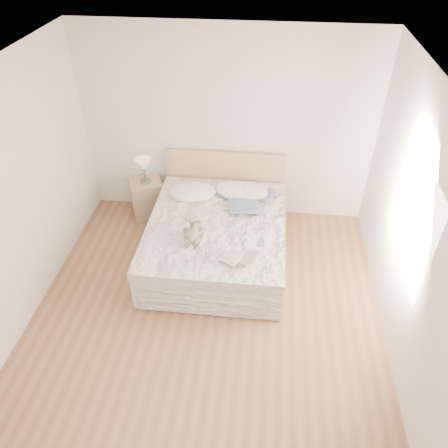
{
  "coord_description": "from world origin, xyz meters",
  "views": [
    {
      "loc": [
        0.57,
        -3.2,
        3.93
      ],
      "look_at": [
        0.1,
        1.05,
        0.62
      ],
      "focal_mm": 35.0,
      "sensor_mm": 36.0,
      "label": 1
    }
  ],
  "objects_px": {
    "bed": "(218,236)",
    "teddy_bear": "(192,238)",
    "nightstand": "(147,197)",
    "childrens_book": "(241,257)",
    "photo_book": "(191,196)",
    "table_lamp": "(144,166)"
  },
  "relations": [
    {
      "from": "bed",
      "to": "teddy_bear",
      "type": "xyz_separation_m",
      "value": [
        -0.24,
        -0.5,
        0.34
      ]
    },
    {
      "from": "teddy_bear",
      "to": "bed",
      "type": "bearing_deg",
      "value": 63.8
    },
    {
      "from": "nightstand",
      "to": "teddy_bear",
      "type": "bearing_deg",
      "value": -55.03
    },
    {
      "from": "childrens_book",
      "to": "bed",
      "type": "bearing_deg",
      "value": 139.2
    },
    {
      "from": "nightstand",
      "to": "teddy_bear",
      "type": "relative_size",
      "value": 1.76
    },
    {
      "from": "nightstand",
      "to": "photo_book",
      "type": "relative_size",
      "value": 1.82
    },
    {
      "from": "table_lamp",
      "to": "teddy_bear",
      "type": "height_order",
      "value": "table_lamp"
    },
    {
      "from": "bed",
      "to": "teddy_bear",
      "type": "distance_m",
      "value": 0.65
    },
    {
      "from": "nightstand",
      "to": "photo_book",
      "type": "distance_m",
      "value": 0.91
    },
    {
      "from": "bed",
      "to": "childrens_book",
      "type": "xyz_separation_m",
      "value": [
        0.36,
        -0.74,
        0.32
      ]
    },
    {
      "from": "table_lamp",
      "to": "teddy_bear",
      "type": "bearing_deg",
      "value": -55.14
    },
    {
      "from": "bed",
      "to": "nightstand",
      "type": "distance_m",
      "value": 1.41
    },
    {
      "from": "table_lamp",
      "to": "photo_book",
      "type": "height_order",
      "value": "table_lamp"
    },
    {
      "from": "table_lamp",
      "to": "childrens_book",
      "type": "xyz_separation_m",
      "value": [
        1.5,
        -1.54,
        -0.19
      ]
    },
    {
      "from": "bed",
      "to": "photo_book",
      "type": "height_order",
      "value": "bed"
    },
    {
      "from": "childrens_book",
      "to": "table_lamp",
      "type": "bearing_deg",
      "value": 157.38
    },
    {
      "from": "nightstand",
      "to": "childrens_book",
      "type": "bearing_deg",
      "value": -45.71
    },
    {
      "from": "photo_book",
      "to": "childrens_book",
      "type": "relative_size",
      "value": 0.78
    },
    {
      "from": "photo_book",
      "to": "table_lamp",
      "type": "bearing_deg",
      "value": 132.15
    },
    {
      "from": "teddy_bear",
      "to": "childrens_book",
      "type": "bearing_deg",
      "value": -22.83
    },
    {
      "from": "photo_book",
      "to": "childrens_book",
      "type": "distance_m",
      "value": 1.39
    },
    {
      "from": "teddy_bear",
      "to": "nightstand",
      "type": "bearing_deg",
      "value": 124.34
    }
  ]
}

